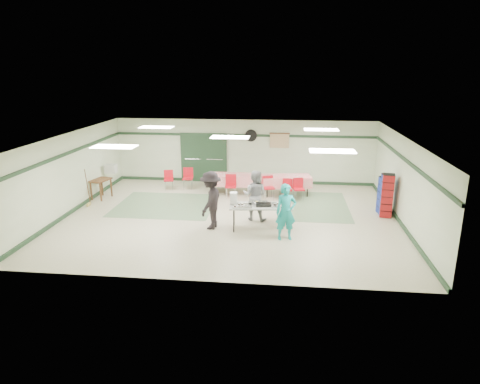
# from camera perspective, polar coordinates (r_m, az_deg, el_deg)

# --- Properties ---
(floor) EXTENTS (11.00, 11.00, 0.00)m
(floor) POSITION_cam_1_polar(r_m,az_deg,el_deg) (14.32, -1.27, -3.33)
(floor) COLOR beige
(floor) RESTS_ON ground
(ceiling) EXTENTS (11.00, 11.00, 0.00)m
(ceiling) POSITION_cam_1_polar(r_m,az_deg,el_deg) (13.65, -1.35, 7.41)
(ceiling) COLOR silver
(ceiling) RESTS_ON wall_back
(wall_back) EXTENTS (11.00, 0.00, 11.00)m
(wall_back) POSITION_cam_1_polar(r_m,az_deg,el_deg) (18.29, 0.52, 5.42)
(wall_back) COLOR beige
(wall_back) RESTS_ON floor
(wall_front) EXTENTS (11.00, 0.00, 11.00)m
(wall_front) POSITION_cam_1_polar(r_m,az_deg,el_deg) (9.69, -4.76, -4.73)
(wall_front) COLOR beige
(wall_front) RESTS_ON floor
(wall_left) EXTENTS (0.00, 9.00, 9.00)m
(wall_left) POSITION_cam_1_polar(r_m,az_deg,el_deg) (15.61, -21.78, 2.32)
(wall_left) COLOR beige
(wall_left) RESTS_ON floor
(wall_right) EXTENTS (0.00, 9.00, 9.00)m
(wall_right) POSITION_cam_1_polar(r_m,az_deg,el_deg) (14.31, 21.10, 1.19)
(wall_right) COLOR beige
(wall_right) RESTS_ON floor
(trim_back) EXTENTS (11.00, 0.06, 0.10)m
(trim_back) POSITION_cam_1_polar(r_m,az_deg,el_deg) (18.14, 0.52, 7.57)
(trim_back) COLOR #1F3A24
(trim_back) RESTS_ON wall_back
(baseboard_back) EXTENTS (11.00, 0.06, 0.12)m
(baseboard_back) POSITION_cam_1_polar(r_m,az_deg,el_deg) (18.55, 0.50, 1.49)
(baseboard_back) COLOR #1F3A24
(baseboard_back) RESTS_ON floor
(trim_left) EXTENTS (0.06, 9.00, 0.10)m
(trim_left) POSITION_cam_1_polar(r_m,az_deg,el_deg) (15.45, -21.95, 4.83)
(trim_left) COLOR #1F3A24
(trim_left) RESTS_ON wall_back
(baseboard_left) EXTENTS (0.06, 9.00, 0.12)m
(baseboard_left) POSITION_cam_1_polar(r_m,az_deg,el_deg) (15.93, -21.20, -2.18)
(baseboard_left) COLOR #1F3A24
(baseboard_left) RESTS_ON floor
(trim_right) EXTENTS (0.06, 9.00, 0.10)m
(trim_right) POSITION_cam_1_polar(r_m,az_deg,el_deg) (14.15, 21.27, 3.93)
(trim_right) COLOR #1F3A24
(trim_right) RESTS_ON wall_back
(baseboard_right) EXTENTS (0.06, 9.00, 0.12)m
(baseboard_right) POSITION_cam_1_polar(r_m,az_deg,el_deg) (14.67, 20.48, -3.67)
(baseboard_right) COLOR #1F3A24
(baseboard_right) RESTS_ON floor
(green_patch_a) EXTENTS (3.50, 3.00, 0.01)m
(green_patch_a) POSITION_cam_1_polar(r_m,az_deg,el_deg) (15.75, -9.86, -1.72)
(green_patch_a) COLOR slate
(green_patch_a) RESTS_ON floor
(green_patch_b) EXTENTS (2.50, 3.50, 0.01)m
(green_patch_b) POSITION_cam_1_polar(r_m,az_deg,el_deg) (15.67, 9.66, -1.80)
(green_patch_b) COLOR slate
(green_patch_b) RESTS_ON floor
(double_door_left) EXTENTS (0.90, 0.06, 2.10)m
(double_door_left) POSITION_cam_1_polar(r_m,az_deg,el_deg) (18.63, -6.27, 4.59)
(double_door_left) COLOR gray
(double_door_left) RESTS_ON floor
(double_door_right) EXTENTS (0.90, 0.06, 2.10)m
(double_door_right) POSITION_cam_1_polar(r_m,az_deg,el_deg) (18.45, -3.38, 4.54)
(double_door_right) COLOR gray
(double_door_right) RESTS_ON floor
(door_frame) EXTENTS (2.00, 0.03, 2.15)m
(door_frame) POSITION_cam_1_polar(r_m,az_deg,el_deg) (18.52, -4.86, 4.55)
(door_frame) COLOR #1F3A24
(door_frame) RESTS_ON floor
(wall_fan) EXTENTS (0.50, 0.10, 0.50)m
(wall_fan) POSITION_cam_1_polar(r_m,az_deg,el_deg) (18.08, 1.46, 7.54)
(wall_fan) COLOR black
(wall_fan) RESTS_ON wall_back
(scroll_banner) EXTENTS (0.80, 0.02, 0.60)m
(scroll_banner) POSITION_cam_1_polar(r_m,az_deg,el_deg) (18.06, 5.28, 6.82)
(scroll_banner) COLOR tan
(scroll_banner) RESTS_ON wall_back
(serving_table) EXTENTS (1.98, 0.97, 0.76)m
(serving_table) POSITION_cam_1_polar(r_m,az_deg,el_deg) (13.08, 2.81, -1.95)
(serving_table) COLOR #A7A7A2
(serving_table) RESTS_ON floor
(sheet_tray_right) EXTENTS (0.66, 0.52, 0.02)m
(sheet_tray_right) POSITION_cam_1_polar(r_m,az_deg,el_deg) (13.05, 5.51, -1.81)
(sheet_tray_right) COLOR silver
(sheet_tray_right) RESTS_ON serving_table
(sheet_tray_mid) EXTENTS (0.65, 0.52, 0.02)m
(sheet_tray_mid) POSITION_cam_1_polar(r_m,az_deg,el_deg) (13.18, 2.44, -1.56)
(sheet_tray_mid) COLOR silver
(sheet_tray_mid) RESTS_ON serving_table
(sheet_tray_left) EXTENTS (0.61, 0.49, 0.02)m
(sheet_tray_left) POSITION_cam_1_polar(r_m,az_deg,el_deg) (12.95, 0.31, -1.88)
(sheet_tray_left) COLOR silver
(sheet_tray_left) RESTS_ON serving_table
(baking_pan) EXTENTS (0.49, 0.33, 0.08)m
(baking_pan) POSITION_cam_1_polar(r_m,az_deg,el_deg) (13.02, 3.15, -1.67)
(baking_pan) COLOR black
(baking_pan) RESTS_ON serving_table
(foam_box_stack) EXTENTS (0.24, 0.23, 0.36)m
(foam_box_stack) POSITION_cam_1_polar(r_m,az_deg,el_deg) (13.16, -0.86, -0.81)
(foam_box_stack) COLOR white
(foam_box_stack) RESTS_ON serving_table
(volunteer_teal) EXTENTS (0.68, 0.52, 1.65)m
(volunteer_teal) POSITION_cam_1_polar(r_m,az_deg,el_deg) (12.32, 6.13, -2.68)
(volunteer_teal) COLOR teal
(volunteer_teal) RESTS_ON floor
(volunteer_grey) EXTENTS (0.92, 0.79, 1.66)m
(volunteer_grey) POSITION_cam_1_polar(r_m,az_deg,el_deg) (13.81, 2.00, -0.45)
(volunteer_grey) COLOR gray
(volunteer_grey) RESTS_ON floor
(volunteer_dark) EXTENTS (0.87, 1.27, 1.80)m
(volunteer_dark) POSITION_cam_1_polar(r_m,az_deg,el_deg) (13.10, -3.91, -1.12)
(volunteer_dark) COLOR black
(volunteer_dark) RESTS_ON floor
(dining_table_a) EXTENTS (1.98, 1.12, 0.77)m
(dining_table_a) POSITION_cam_1_polar(r_m,az_deg,el_deg) (16.70, 6.19, 1.51)
(dining_table_a) COLOR red
(dining_table_a) RESTS_ON floor
(dining_table_b) EXTENTS (1.79, 0.80, 0.77)m
(dining_table_b) POSITION_cam_1_polar(r_m,az_deg,el_deg) (16.83, -1.32, 1.72)
(dining_table_b) COLOR red
(dining_table_b) RESTS_ON floor
(chair_a) EXTENTS (0.37, 0.37, 0.79)m
(chair_a) POSITION_cam_1_polar(r_m,az_deg,el_deg) (16.17, 6.32, 0.68)
(chair_a) COLOR red
(chair_a) RESTS_ON floor
(chair_b) EXTENTS (0.50, 0.50, 0.87)m
(chair_b) POSITION_cam_1_polar(r_m,az_deg,el_deg) (16.17, 3.78, 0.95)
(chair_b) COLOR red
(chair_b) RESTS_ON floor
(chair_c) EXTENTS (0.45, 0.45, 0.83)m
(chair_c) POSITION_cam_1_polar(r_m,az_deg,el_deg) (16.17, 7.80, 0.73)
(chair_c) COLOR red
(chair_c) RESTS_ON floor
(chair_d) EXTENTS (0.45, 0.45, 0.89)m
(chair_d) POSITION_cam_1_polar(r_m,az_deg,el_deg) (16.29, -1.23, 1.13)
(chair_d) COLOR red
(chair_d) RESTS_ON floor
(chair_loose_a) EXTENTS (0.43, 0.43, 0.86)m
(chair_loose_a) POSITION_cam_1_polar(r_m,az_deg,el_deg) (17.62, -6.94, 2.14)
(chair_loose_a) COLOR red
(chair_loose_a) RESTS_ON floor
(chair_loose_b) EXTENTS (0.45, 0.45, 0.79)m
(chair_loose_b) POSITION_cam_1_polar(r_m,az_deg,el_deg) (17.62, -9.49, 1.88)
(chair_loose_b) COLOR red
(chair_loose_b) RESTS_ON floor
(crate_stack_blue_a) EXTENTS (0.44, 0.44, 1.27)m
(crate_stack_blue_a) POSITION_cam_1_polar(r_m,az_deg,el_deg) (15.27, 18.72, -0.44)
(crate_stack_blue_a) COLOR navy
(crate_stack_blue_a) RESTS_ON floor
(crate_stack_red) EXTENTS (0.43, 0.43, 1.46)m
(crate_stack_red) POSITION_cam_1_polar(r_m,az_deg,el_deg) (14.93, 19.01, -0.46)
(crate_stack_red) COLOR maroon
(crate_stack_red) RESTS_ON floor
(crate_stack_blue_b) EXTENTS (0.37, 0.37, 1.42)m
(crate_stack_blue_b) POSITION_cam_1_polar(r_m,az_deg,el_deg) (15.07, 18.90, -0.38)
(crate_stack_blue_b) COLOR navy
(crate_stack_blue_b) RESTS_ON floor
(printer_table) EXTENTS (0.69, 0.90, 0.74)m
(printer_table) POSITION_cam_1_polar(r_m,az_deg,el_deg) (16.98, -18.08, 1.24)
(printer_table) COLOR brown
(printer_table) RESTS_ON floor
(office_printer) EXTENTS (0.46, 0.41, 0.34)m
(office_printer) POSITION_cam_1_polar(r_m,az_deg,el_deg) (17.83, -16.84, 3.00)
(office_printer) COLOR beige
(office_printer) RESTS_ON printer_table
(broom) EXTENTS (0.03, 0.22, 1.34)m
(broom) POSITION_cam_1_polar(r_m,az_deg,el_deg) (16.19, -19.66, 0.64)
(broom) COLOR brown
(broom) RESTS_ON floor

